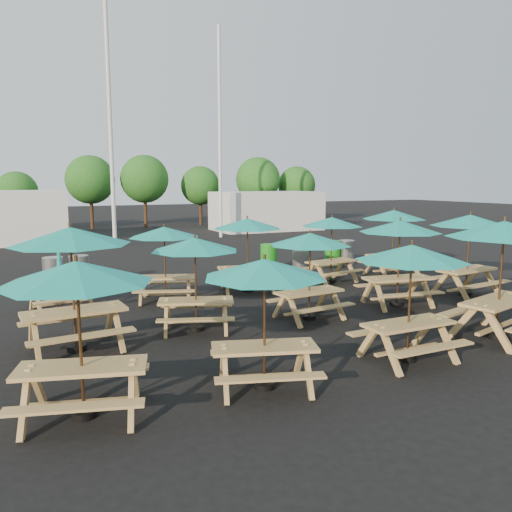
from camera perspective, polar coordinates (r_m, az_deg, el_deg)
name	(u,v)px	position (r m, az deg, el deg)	size (l,w,h in m)	color
ground	(279,303)	(13.62, 2.70, -5.43)	(120.00, 120.00, 0.00)	black
picnic_unit_0	(77,281)	(7.15, -19.78, -2.70)	(2.56, 2.56, 2.24)	tan
picnic_unit_1	(71,243)	(10.09, -20.43, 1.42)	(2.46, 2.46, 2.45)	tan
picnic_unit_2	(60,278)	(13.66, -21.48, -2.36)	(1.86, 1.70, 2.05)	tan
picnic_unit_3	(265,275)	(7.73, 1.00, -2.23)	(2.46, 2.46, 2.12)	tan
picnic_unit_4	(195,249)	(10.91, -6.99, 0.75)	(2.47, 2.47, 2.09)	tan
picnic_unit_5	(164,236)	(13.78, -10.45, 2.25)	(2.46, 2.46, 2.08)	tan
picnic_unit_6	(411,259)	(9.37, 17.34, -0.38)	(2.03, 2.03, 2.18)	tan
picnic_unit_7	(310,244)	(11.81, 6.20, 1.38)	(2.13, 2.13, 2.10)	tan
picnic_unit_8	(247,228)	(14.79, -1.00, 3.27)	(2.48, 2.48, 2.22)	tan
picnic_unit_9	(504,236)	(11.43, 26.46, 2.07)	(2.81, 2.81, 2.50)	tan
picnic_unit_10	(400,231)	(13.58, 16.12, 2.74)	(2.43, 2.43, 2.30)	tan
picnic_unit_11	(332,225)	(16.34, 8.65, 3.48)	(2.29, 2.29, 2.16)	tan
picnic_unit_13	(470,225)	(15.46, 23.25, 3.29)	(2.43, 2.43, 2.37)	tan
picnic_unit_14	(394,218)	(17.92, 15.46, 4.17)	(2.16, 2.16, 2.33)	tan
waste_bin_0	(53,273)	(16.58, -22.16, -1.81)	(0.61, 0.61, 0.98)	gray
waste_bin_1	(79,271)	(16.66, -19.55, -1.62)	(0.61, 0.61, 0.98)	gray
waste_bin_2	(269,257)	(18.56, 1.45, -0.14)	(0.61, 0.61, 0.98)	#1A8718
waste_bin_3	(300,254)	(19.44, 5.10, 0.22)	(0.61, 0.61, 0.98)	gray
waste_bin_4	(332,253)	(19.89, 8.73, 0.34)	(0.61, 0.61, 0.98)	#1A8718
waste_bin_5	(347,252)	(20.12, 10.32, 0.40)	(0.61, 0.61, 0.98)	gray
mast_0	(110,125)	(26.16, -16.32, 14.14)	(0.20, 0.20, 12.00)	silver
mast_1	(220,134)	(29.80, -4.16, 13.72)	(0.20, 0.20, 12.00)	silver
event_tent_1	(266,211)	(34.29, 1.17, 5.19)	(7.00, 4.00, 2.60)	silver
tree_2	(17,192)	(35.34, -25.67, 6.61)	(2.59, 2.59, 3.93)	#382314
tree_3	(90,180)	(36.66, -18.42, 8.27)	(3.36, 3.36, 5.09)	#382314
tree_4	(144,179)	(36.83, -12.63, 8.57)	(3.41, 3.41, 5.17)	#382314
tree_5	(200,186)	(38.42, -6.38, 7.99)	(2.94, 2.94, 4.45)	#382314
tree_6	(258,180)	(38.28, 0.24, 8.72)	(3.38, 3.38, 5.13)	#382314
tree_7	(297,185)	(39.88, 4.67, 8.06)	(2.95, 2.95, 4.48)	#382314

